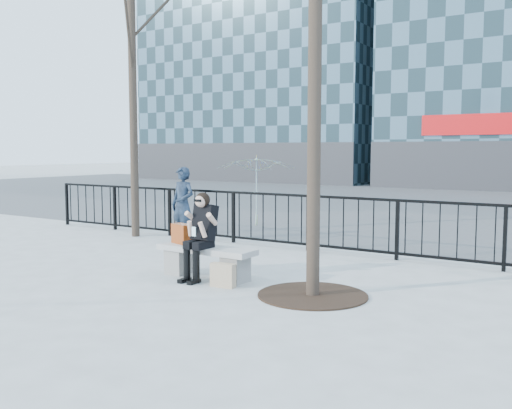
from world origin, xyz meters
The scene contains 12 objects.
ground centered at (0.00, 0.00, 0.00)m, with size 120.00×120.00×0.00m, color #959691.
street_surface centered at (0.00, 15.00, 0.00)m, with size 60.00×23.00×0.01m, color #474747.
railing centered at (0.00, 3.00, 0.55)m, with size 14.00×0.06×1.10m.
building_left centered at (-15.00, 27.00, 11.30)m, with size 16.20×10.20×22.60m.
tree_left centered at (-4.00, 2.50, 4.86)m, with size 2.80×2.80×6.50m.
tree_grate centered at (1.90, -0.10, 0.01)m, with size 1.50×1.50×0.02m, color black.
bench_main centered at (0.00, 0.00, 0.30)m, with size 1.65×0.46×0.49m.
seated_woman centered at (0.00, -0.16, 0.67)m, with size 0.50×0.64×1.34m.
handbag centered at (-0.50, 0.02, 0.65)m, with size 0.38×0.18×0.31m, color #923912.
shopping_bag centered at (0.58, -0.35, 0.17)m, with size 0.37×0.14×0.35m, color #CDB491.
standing_man centered at (-2.61, 2.54, 0.81)m, with size 0.59×0.39×1.62m, color black.
vendor_umbrella centered at (-2.65, 5.52, 0.92)m, with size 2.02×2.06×1.85m, color yellow.
Camera 1 is at (5.38, -6.89, 1.98)m, focal length 40.00 mm.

